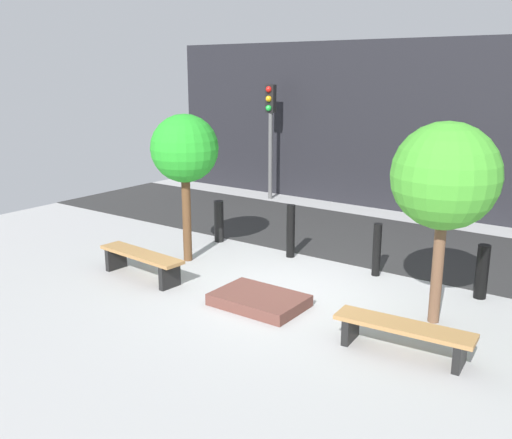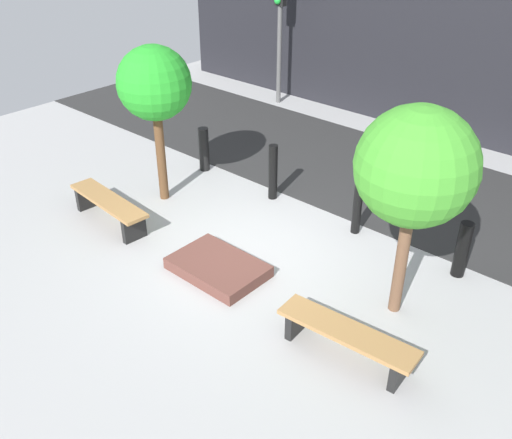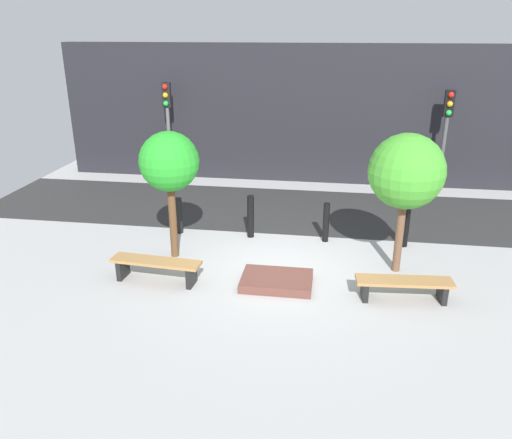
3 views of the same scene
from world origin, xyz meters
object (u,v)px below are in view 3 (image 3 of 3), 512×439
(bollard_left, at_px, (251,217))
(tree_behind_right_bench, at_px, (406,172))
(planter_bed, at_px, (277,281))
(bollard_right, at_px, (405,228))
(bench_right, at_px, (404,285))
(traffic_light_mid_west, at_px, (447,123))
(bench_left, at_px, (156,266))
(traffic_light_west, at_px, (167,114))
(tree_behind_left_bench, at_px, (169,163))
(bollard_center, at_px, (326,222))
(bollard_far_left, at_px, (178,216))

(bollard_left, bearing_deg, tree_behind_right_bench, -21.88)
(planter_bed, xyz_separation_m, bollard_right, (2.79, 2.40, 0.36))
(bench_right, xyz_separation_m, traffic_light_mid_west, (1.87, 6.87, 1.92))
(bench_left, distance_m, bollard_right, 5.87)
(bench_left, relative_size, bollard_right, 2.08)
(traffic_light_west, bearing_deg, bollard_left, -51.35)
(tree_behind_right_bench, bearing_deg, bench_right, -90.00)
(tree_behind_left_bench, bearing_deg, bollard_center, 21.88)
(tree_behind_right_bench, relative_size, bollard_center, 3.03)
(tree_behind_right_bench, height_order, bollard_right, tree_behind_right_bench)
(bollard_left, distance_m, bollard_center, 1.86)
(bollard_left, bearing_deg, tree_behind_left_bench, -138.50)
(bollard_center, height_order, traffic_light_west, traffic_light_west)
(bench_left, height_order, bollard_right, bollard_right)
(bollard_far_left, distance_m, bollard_center, 3.72)
(tree_behind_left_bench, bearing_deg, bollard_far_left, 102.91)
(traffic_light_mid_west, bearing_deg, bollard_far_left, -149.10)
(bollard_center, bearing_deg, tree_behind_right_bench, -41.50)
(bench_left, height_order, traffic_light_west, traffic_light_west)
(traffic_light_mid_west, bearing_deg, planter_bed, -123.05)
(bollard_center, bearing_deg, planter_bed, -111.13)
(bench_right, bearing_deg, traffic_light_west, 130.30)
(traffic_light_west, xyz_separation_m, traffic_light_mid_west, (8.68, -0.00, -0.06))
(bollard_far_left, bearing_deg, bollard_center, 0.00)
(bench_right, height_order, bollard_right, bollard_right)
(bollard_right, bearing_deg, planter_bed, -139.22)
(bollard_center, distance_m, traffic_light_mid_west, 5.73)
(bollard_far_left, bearing_deg, tree_behind_right_bench, -14.56)
(bench_left, bearing_deg, tree_behind_right_bench, 18.52)
(planter_bed, height_order, bollard_center, bollard_center)
(tree_behind_left_bench, distance_m, bollard_right, 5.71)
(bench_right, bearing_deg, planter_bed, 170.91)
(bench_right, distance_m, bollard_far_left, 5.87)
(traffic_light_west, bearing_deg, bollard_right, -30.90)
(bench_right, height_order, traffic_light_west, traffic_light_west)
(bench_right, height_order, bollard_left, bollard_left)
(bench_right, distance_m, tree_behind_right_bench, 2.26)
(planter_bed, bearing_deg, tree_behind_left_bench, 157.24)
(tree_behind_left_bench, height_order, bollard_right, tree_behind_left_bench)
(planter_bed, height_order, traffic_light_west, traffic_light_west)
(bench_left, xyz_separation_m, traffic_light_mid_west, (6.82, 6.87, 1.89))
(tree_behind_left_bench, bearing_deg, tree_behind_right_bench, 0.00)
(tree_behind_right_bench, bearing_deg, bollard_center, 138.50)
(planter_bed, height_order, bollard_far_left, bollard_far_left)
(bollard_left, bearing_deg, traffic_light_mid_west, 38.99)
(bollard_far_left, bearing_deg, traffic_light_mid_west, 30.90)
(bench_left, relative_size, planter_bed, 1.33)
(planter_bed, relative_size, bollard_center, 1.45)
(tree_behind_left_bench, bearing_deg, traffic_light_mid_west, 39.58)
(bench_left, bearing_deg, traffic_light_mid_west, 49.70)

